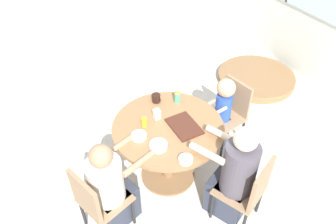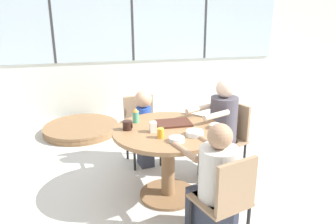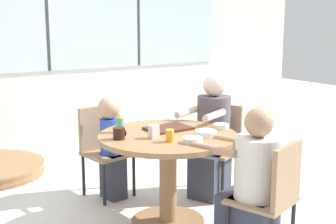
{
  "view_description": "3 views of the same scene",
  "coord_description": "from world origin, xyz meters",
  "px_view_note": "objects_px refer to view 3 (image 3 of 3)",
  "views": [
    {
      "loc": [
        2.07,
        -1.13,
        2.96
      ],
      "look_at": [
        0.0,
        0.0,
        0.94
      ],
      "focal_mm": 35.0,
      "sensor_mm": 36.0,
      "label": 1
    },
    {
      "loc": [
        -0.67,
        -2.97,
        1.94
      ],
      "look_at": [
        0.0,
        0.0,
        0.94
      ],
      "focal_mm": 35.0,
      "sensor_mm": 36.0,
      "label": 2
    },
    {
      "loc": [
        -1.97,
        -3.02,
        1.66
      ],
      "look_at": [
        0.0,
        0.0,
        0.94
      ],
      "focal_mm": 50.0,
      "sensor_mm": 36.0,
      "label": 3
    }
  ],
  "objects_px": {
    "coffee_mug": "(119,133)",
    "sippy_cup": "(120,123)",
    "bowl_fruit": "(206,133)",
    "bowl_white_shallow": "(221,126)",
    "chair_for_woman_green_shirt": "(274,192)",
    "milk_carton_small": "(154,132)",
    "chair_for_toddler": "(102,143)",
    "person_man_blue_shirt": "(212,141)",
    "chair_for_man_blue_shirt": "(220,141)",
    "person_woman_green_shirt": "(252,189)",
    "bowl_cereal": "(193,140)",
    "juice_glass": "(170,136)",
    "person_toddler": "(111,146)"
  },
  "relations": [
    {
      "from": "chair_for_toddler",
      "to": "person_man_blue_shirt",
      "type": "xyz_separation_m",
      "value": [
        0.85,
        -0.6,
        0.03
      ]
    },
    {
      "from": "person_toddler",
      "to": "coffee_mug",
      "type": "height_order",
      "value": "person_toddler"
    },
    {
      "from": "person_toddler",
      "to": "bowl_fruit",
      "type": "distance_m",
      "value": 1.08
    },
    {
      "from": "juice_glass",
      "to": "chair_for_man_blue_shirt",
      "type": "bearing_deg",
      "value": 31.2
    },
    {
      "from": "chair_for_toddler",
      "to": "person_woman_green_shirt",
      "type": "distance_m",
      "value": 1.68
    },
    {
      "from": "sippy_cup",
      "to": "bowl_white_shallow",
      "type": "xyz_separation_m",
      "value": [
        0.76,
        -0.35,
        -0.06
      ]
    },
    {
      "from": "chair_for_woman_green_shirt",
      "to": "bowl_white_shallow",
      "type": "height_order",
      "value": "chair_for_woman_green_shirt"
    },
    {
      "from": "person_woman_green_shirt",
      "to": "bowl_fruit",
      "type": "height_order",
      "value": "person_woman_green_shirt"
    },
    {
      "from": "juice_glass",
      "to": "bowl_cereal",
      "type": "relative_size",
      "value": 0.65
    },
    {
      "from": "coffee_mug",
      "to": "sippy_cup",
      "type": "xyz_separation_m",
      "value": [
        0.11,
        0.2,
        0.03
      ]
    },
    {
      "from": "person_woman_green_shirt",
      "to": "bowl_cereal",
      "type": "height_order",
      "value": "person_woman_green_shirt"
    },
    {
      "from": "bowl_cereal",
      "to": "coffee_mug",
      "type": "bearing_deg",
      "value": 135.85
    },
    {
      "from": "sippy_cup",
      "to": "bowl_cereal",
      "type": "relative_size",
      "value": 1.08
    },
    {
      "from": "milk_carton_small",
      "to": "bowl_fruit",
      "type": "bearing_deg",
      "value": -25.32
    },
    {
      "from": "sippy_cup",
      "to": "bowl_fruit",
      "type": "height_order",
      "value": "sippy_cup"
    },
    {
      "from": "chair_for_toddler",
      "to": "bowl_fruit",
      "type": "relative_size",
      "value": 4.99
    },
    {
      "from": "person_man_blue_shirt",
      "to": "juice_glass",
      "type": "height_order",
      "value": "person_man_blue_shirt"
    },
    {
      "from": "milk_carton_small",
      "to": "bowl_cereal",
      "type": "bearing_deg",
      "value": -58.85
    },
    {
      "from": "milk_carton_small",
      "to": "bowl_fruit",
      "type": "height_order",
      "value": "milk_carton_small"
    },
    {
      "from": "chair_for_woman_green_shirt",
      "to": "sippy_cup",
      "type": "bearing_deg",
      "value": 98.49
    },
    {
      "from": "bowl_white_shallow",
      "to": "milk_carton_small",
      "type": "bearing_deg",
      "value": 176.33
    },
    {
      "from": "milk_carton_small",
      "to": "bowl_fruit",
      "type": "relative_size",
      "value": 0.61
    },
    {
      "from": "person_woman_green_shirt",
      "to": "juice_glass",
      "type": "height_order",
      "value": "person_woman_green_shirt"
    },
    {
      "from": "bowl_fruit",
      "to": "bowl_white_shallow",
      "type": "bearing_deg",
      "value": 27.04
    },
    {
      "from": "chair_for_toddler",
      "to": "coffee_mug",
      "type": "height_order",
      "value": "coffee_mug"
    },
    {
      "from": "person_woman_green_shirt",
      "to": "bowl_cereal",
      "type": "distance_m",
      "value": 0.55
    },
    {
      "from": "chair_for_toddler",
      "to": "bowl_fruit",
      "type": "bearing_deg",
      "value": 98.42
    },
    {
      "from": "bowl_cereal",
      "to": "bowl_fruit",
      "type": "height_order",
      "value": "bowl_fruit"
    },
    {
      "from": "chair_for_woman_green_shirt",
      "to": "person_man_blue_shirt",
      "type": "relative_size",
      "value": 0.72
    },
    {
      "from": "sippy_cup",
      "to": "milk_carton_small",
      "type": "bearing_deg",
      "value": -67.39
    },
    {
      "from": "person_toddler",
      "to": "bowl_cereal",
      "type": "bearing_deg",
      "value": 87.85
    },
    {
      "from": "person_toddler",
      "to": "milk_carton_small",
      "type": "xyz_separation_m",
      "value": [
        -0.03,
        -0.81,
        0.31
      ]
    },
    {
      "from": "chair_for_man_blue_shirt",
      "to": "person_man_blue_shirt",
      "type": "xyz_separation_m",
      "value": [
        -0.15,
        -0.07,
        0.03
      ]
    },
    {
      "from": "chair_for_woman_green_shirt",
      "to": "coffee_mug",
      "type": "bearing_deg",
      "value": 107.47
    },
    {
      "from": "chair_for_woman_green_shirt",
      "to": "chair_for_toddler",
      "type": "bearing_deg",
      "value": 85.61
    },
    {
      "from": "bowl_fruit",
      "to": "chair_for_toddler",
      "type": "bearing_deg",
      "value": 107.58
    },
    {
      "from": "person_woman_green_shirt",
      "to": "coffee_mug",
      "type": "distance_m",
      "value": 1.07
    },
    {
      "from": "chair_for_woman_green_shirt",
      "to": "juice_glass",
      "type": "distance_m",
      "value": 0.85
    },
    {
      "from": "chair_for_man_blue_shirt",
      "to": "bowl_white_shallow",
      "type": "distance_m",
      "value": 0.66
    },
    {
      "from": "person_toddler",
      "to": "bowl_cereal",
      "type": "xyz_separation_m",
      "value": [
        0.13,
        -1.09,
        0.28
      ]
    },
    {
      "from": "chair_for_man_blue_shirt",
      "to": "coffee_mug",
      "type": "bearing_deg",
      "value": 79.67
    },
    {
      "from": "coffee_mug",
      "to": "bowl_fruit",
      "type": "height_order",
      "value": "coffee_mug"
    },
    {
      "from": "person_woman_green_shirt",
      "to": "bowl_cereal",
      "type": "relative_size",
      "value": 7.4
    },
    {
      "from": "milk_carton_small",
      "to": "bowl_cereal",
      "type": "height_order",
      "value": "milk_carton_small"
    },
    {
      "from": "chair_for_woman_green_shirt",
      "to": "chair_for_toddler",
      "type": "height_order",
      "value": "same"
    },
    {
      "from": "chair_for_man_blue_shirt",
      "to": "bowl_white_shallow",
      "type": "xyz_separation_m",
      "value": [
        -0.37,
        -0.46,
        0.28
      ]
    },
    {
      "from": "chair_for_woman_green_shirt",
      "to": "bowl_cereal",
      "type": "distance_m",
      "value": 0.69
    },
    {
      "from": "chair_for_man_blue_shirt",
      "to": "person_toddler",
      "type": "xyz_separation_m",
      "value": [
        -0.97,
        0.39,
        0.0
      ]
    },
    {
      "from": "chair_for_man_blue_shirt",
      "to": "chair_for_toddler",
      "type": "height_order",
      "value": "same"
    },
    {
      "from": "person_woman_green_shirt",
      "to": "sippy_cup",
      "type": "xyz_separation_m",
      "value": [
        -0.52,
        0.99,
        0.36
      ]
    }
  ]
}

